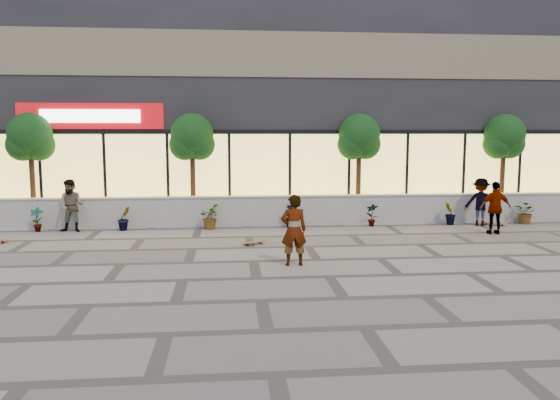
{
  "coord_description": "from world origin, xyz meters",
  "views": [
    {
      "loc": [
        -2.23,
        -11.83,
        3.22
      ],
      "look_at": [
        -0.77,
        3.67,
        1.3
      ],
      "focal_mm": 35.0,
      "sensor_mm": 36.0,
      "label": 1
    }
  ],
  "objects": [
    {
      "name": "shrub_a",
      "position": [
        -8.5,
        6.45,
        0.41
      ],
      "size": [
        0.43,
        0.29,
        0.81
      ],
      "primitive_type": "imported",
      "color": "#123814",
      "rests_on": "ground"
    },
    {
      "name": "shrub_e",
      "position": [
        2.7,
        6.45,
        0.41
      ],
      "size": [
        0.46,
        0.35,
        0.81
      ],
      "primitive_type": "imported",
      "rotation": [
        0.0,
        0.0,
        3.28
      ],
      "color": "#123814",
      "rests_on": "ground"
    },
    {
      "name": "shrub_f",
      "position": [
        5.5,
        6.45,
        0.41
      ],
      "size": [
        0.55,
        0.57,
        0.81
      ],
      "primitive_type": "imported",
      "rotation": [
        0.0,
        0.0,
        4.1
      ],
      "color": "#123814",
      "rests_on": "ground"
    },
    {
      "name": "skater_left",
      "position": [
        -7.34,
        6.3,
        0.86
      ],
      "size": [
        0.9,
        0.74,
        1.72
      ],
      "primitive_type": "imported",
      "rotation": [
        0.0,
        0.0,
        -0.11
      ],
      "color": "#958760",
      "rests_on": "ground"
    },
    {
      "name": "shrub_g",
      "position": [
        8.3,
        6.45,
        0.41
      ],
      "size": [
        0.77,
        0.84,
        0.81
      ],
      "primitive_type": "imported",
      "rotation": [
        0.0,
        0.0,
        4.92
      ],
      "color": "#123814",
      "rests_on": "ground"
    },
    {
      "name": "shrub_d",
      "position": [
        -0.1,
        6.45,
        0.41
      ],
      "size": [
        0.64,
        0.64,
        0.81
      ],
      "primitive_type": "imported",
      "rotation": [
        0.0,
        0.0,
        2.46
      ],
      "color": "#123814",
      "rests_on": "ground"
    },
    {
      "name": "skater_right_far",
      "position": [
        6.5,
        6.24,
        0.83
      ],
      "size": [
        1.23,
        1.0,
        1.66
      ],
      "primitive_type": "imported",
      "rotation": [
        0.0,
        0.0,
        2.72
      ],
      "color": "maroon",
      "rests_on": "ground"
    },
    {
      "name": "planter_wall",
      "position": [
        0.0,
        7.0,
        0.52
      ],
      "size": [
        22.0,
        0.42,
        1.04
      ],
      "color": "beige",
      "rests_on": "ground"
    },
    {
      "name": "tree_midwest",
      "position": [
        -3.5,
        7.7,
        2.99
      ],
      "size": [
        1.6,
        1.5,
        3.92
      ],
      "color": "#462919",
      "rests_on": "ground"
    },
    {
      "name": "ground",
      "position": [
        0.0,
        0.0,
        0.0
      ],
      "size": [
        80.0,
        80.0,
        0.0
      ],
      "primitive_type": "plane",
      "color": "gray",
      "rests_on": "ground"
    },
    {
      "name": "skateboard_center",
      "position": [
        -1.54,
        3.69,
        0.07
      ],
      "size": [
        0.74,
        0.51,
        0.09
      ],
      "rotation": [
        0.0,
        0.0,
        0.49
      ],
      "color": "brown",
      "rests_on": "ground"
    },
    {
      "name": "tree_mideast",
      "position": [
        2.5,
        7.7,
        2.99
      ],
      "size": [
        1.6,
        1.5,
        3.92
      ],
      "color": "#462919",
      "rests_on": "ground"
    },
    {
      "name": "skater_right_near",
      "position": [
        6.22,
        4.64,
        0.84
      ],
      "size": [
        1.02,
        0.49,
        1.69
      ],
      "primitive_type": "imported",
      "rotation": [
        0.0,
        0.0,
        3.07
      ],
      "color": "white",
      "rests_on": "ground"
    },
    {
      "name": "tree_east",
      "position": [
        8.0,
        7.7,
        2.99
      ],
      "size": [
        1.6,
        1.5,
        3.92
      ],
      "color": "#462919",
      "rests_on": "ground"
    },
    {
      "name": "skateboard_right_near",
      "position": [
        7.0,
        6.2,
        0.09
      ],
      "size": [
        0.84,
        0.64,
        0.1
      ],
      "rotation": [
        0.0,
        0.0,
        -0.57
      ],
      "color": "olive",
      "rests_on": "ground"
    },
    {
      "name": "shrub_c",
      "position": [
        -2.9,
        6.45,
        0.41
      ],
      "size": [
        0.68,
        0.77,
        0.81
      ],
      "primitive_type": "imported",
      "rotation": [
        0.0,
        0.0,
        1.64
      ],
      "color": "#123814",
      "rests_on": "ground"
    },
    {
      "name": "skater_center",
      "position": [
        -0.67,
        1.14,
        0.87
      ],
      "size": [
        0.65,
        0.44,
        1.75
      ],
      "primitive_type": "imported",
      "rotation": [
        0.0,
        0.0,
        3.18
      ],
      "color": "white",
      "rests_on": "ground"
    },
    {
      "name": "retail_building",
      "position": [
        -0.0,
        12.49,
        4.25
      ],
      "size": [
        24.0,
        9.17,
        8.5
      ],
      "color": "#232428",
      "rests_on": "ground"
    },
    {
      "name": "shrub_b",
      "position": [
        -5.7,
        6.45,
        0.41
      ],
      "size": [
        0.57,
        0.57,
        0.81
      ],
      "primitive_type": "imported",
      "rotation": [
        0.0,
        0.0,
        0.82
      ],
      "color": "#123814",
      "rests_on": "ground"
    },
    {
      "name": "tree_west",
      "position": [
        -9.0,
        7.7,
        2.99
      ],
      "size": [
        1.6,
        1.5,
        3.92
      ],
      "color": "#462919",
      "rests_on": "ground"
    }
  ]
}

